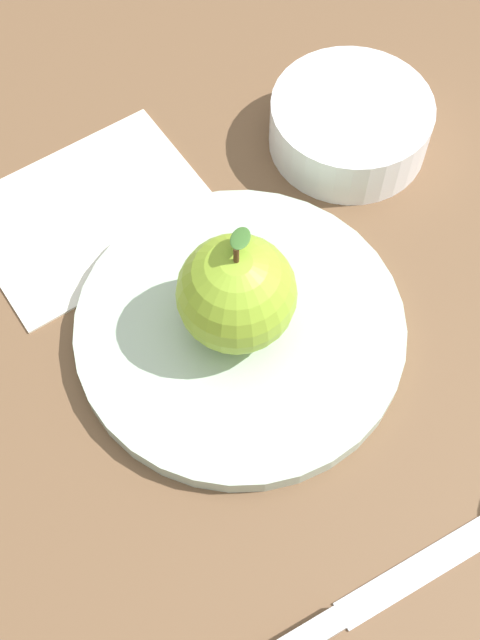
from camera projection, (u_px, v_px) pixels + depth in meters
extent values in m
plane|color=brown|center=(271.00, 388.00, 0.55)|extent=(2.40, 2.40, 0.00)
cylinder|color=#B2C6B2|center=(240.00, 328.00, 0.56)|extent=(0.23, 0.23, 0.02)
torus|color=#B2C6B2|center=(240.00, 326.00, 0.56)|extent=(0.23, 0.23, 0.01)
sphere|color=#8CB22D|center=(237.00, 294.00, 0.52)|extent=(0.08, 0.08, 0.08)
cylinder|color=#4C3319|center=(236.00, 256.00, 0.48)|extent=(0.00, 0.00, 0.02)
ellipsoid|color=#386628|center=(240.00, 238.00, 0.48)|extent=(0.02, 0.01, 0.01)
cylinder|color=white|center=(350.00, 124.00, 0.64)|extent=(0.13, 0.13, 0.04)
torus|color=white|center=(353.00, 108.00, 0.62)|extent=(0.13, 0.13, 0.01)
cylinder|color=#BBBBBD|center=(352.00, 110.00, 0.62)|extent=(0.10, 0.10, 0.01)
cube|color=silver|center=(429.00, 564.00, 0.49)|extent=(0.10, 0.11, 0.00)
cube|color=silver|center=(91.00, 212.00, 0.62)|extent=(0.22, 0.22, 0.00)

